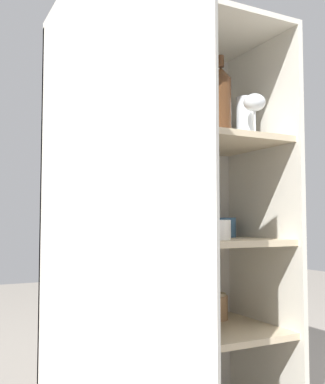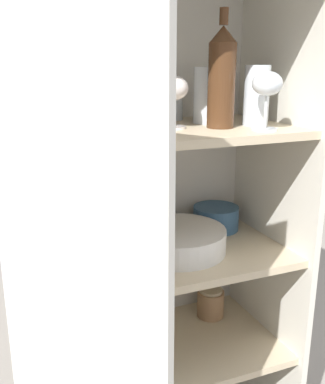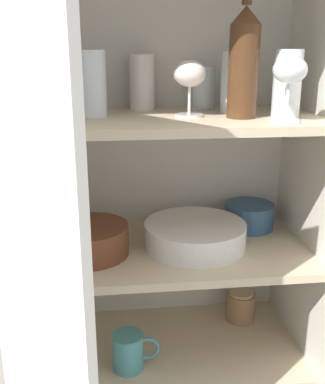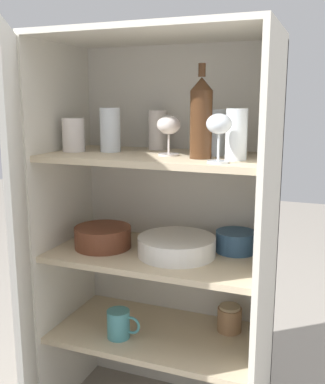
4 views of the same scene
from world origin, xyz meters
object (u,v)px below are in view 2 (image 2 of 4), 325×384
(plate_stack_white, at_px, (178,240))
(serving_bowl_small, at_px, (216,217))
(storage_jar, at_px, (210,302))
(coffee_mug_primary, at_px, (126,362))
(wine_bottle, at_px, (222,77))
(mixing_bowl_large, at_px, (80,255))

(plate_stack_white, distance_m, serving_bowl_small, 0.21)
(storage_jar, bearing_deg, coffee_mug_primary, -151.85)
(wine_bottle, distance_m, storage_jar, 0.72)
(wine_bottle, relative_size, coffee_mug_primary, 2.31)
(wine_bottle, bearing_deg, serving_bowl_small, 61.32)
(plate_stack_white, height_order, coffee_mug_primary, plate_stack_white)
(plate_stack_white, relative_size, mixing_bowl_large, 1.32)
(serving_bowl_small, bearing_deg, wine_bottle, -118.68)
(mixing_bowl_large, bearing_deg, coffee_mug_primary, -35.89)
(mixing_bowl_large, distance_m, storage_jar, 0.53)
(plate_stack_white, distance_m, coffee_mug_primary, 0.34)
(serving_bowl_small, distance_m, coffee_mug_primary, 0.49)
(plate_stack_white, relative_size, coffee_mug_primary, 2.16)
(mixing_bowl_large, height_order, coffee_mug_primary, mixing_bowl_large)
(plate_stack_white, relative_size, storage_jar, 2.77)
(plate_stack_white, distance_m, mixing_bowl_large, 0.27)
(wine_bottle, height_order, plate_stack_white, wine_bottle)
(coffee_mug_primary, relative_size, storage_jar, 1.28)
(mixing_bowl_large, height_order, serving_bowl_small, mixing_bowl_large)
(plate_stack_white, height_order, storage_jar, plate_stack_white)
(mixing_bowl_large, xyz_separation_m, coffee_mug_primary, (0.09, -0.07, -0.28))
(wine_bottle, bearing_deg, plate_stack_white, 152.71)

